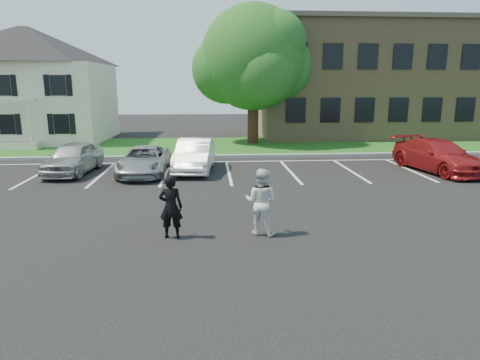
% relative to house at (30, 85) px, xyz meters
% --- Properties ---
extents(ground_plane, '(90.00, 90.00, 0.00)m').
position_rel_house_xyz_m(ground_plane, '(13.00, -19.97, -3.83)').
color(ground_plane, black).
rests_on(ground_plane, ground).
extents(curb, '(40.00, 0.30, 0.15)m').
position_rel_house_xyz_m(curb, '(13.00, -7.97, -3.75)').
color(curb, gray).
rests_on(curb, ground).
extents(grass_strip, '(44.00, 8.00, 0.08)m').
position_rel_house_xyz_m(grass_strip, '(13.00, -3.97, -3.79)').
color(grass_strip, '#194E1A').
rests_on(grass_strip, ground).
extents(stall_lines, '(34.00, 5.36, 0.01)m').
position_rel_house_xyz_m(stall_lines, '(14.40, -11.02, -3.82)').
color(stall_lines, silver).
rests_on(stall_lines, ground).
extents(house, '(10.30, 9.22, 7.60)m').
position_rel_house_xyz_m(house, '(0.00, 0.00, 0.00)').
color(house, '#BFB59C').
rests_on(house, ground).
extents(office_building, '(22.40, 10.40, 8.30)m').
position_rel_house_xyz_m(office_building, '(27.00, 2.02, 0.33)').
color(office_building, '#8F7751').
rests_on(office_building, ground).
extents(tree, '(7.80, 7.20, 8.80)m').
position_rel_house_xyz_m(tree, '(15.10, -2.83, 1.52)').
color(tree, black).
rests_on(tree, ground).
extents(man_black_suit, '(0.64, 0.45, 1.66)m').
position_rel_house_xyz_m(man_black_suit, '(11.13, -20.13, -3.00)').
color(man_black_suit, black).
rests_on(man_black_suit, ground).
extents(man_white_shirt, '(1.06, 0.97, 1.78)m').
position_rel_house_xyz_m(man_white_shirt, '(13.48, -20.02, -2.94)').
color(man_white_shirt, silver).
rests_on(man_white_shirt, ground).
extents(car_silver_west, '(2.05, 4.24, 1.39)m').
position_rel_house_xyz_m(car_silver_west, '(6.11, -11.60, -3.13)').
color(car_silver_west, '#B4B4B9').
rests_on(car_silver_west, ground).
extents(car_silver_minivan, '(2.07, 4.38, 1.21)m').
position_rel_house_xyz_m(car_silver_minivan, '(9.27, -12.01, -3.22)').
color(car_silver_minivan, '#9EA0A5').
rests_on(car_silver_minivan, ground).
extents(car_white_sedan, '(1.90, 4.50, 1.44)m').
position_rel_house_xyz_m(car_white_sedan, '(11.47, -11.42, -3.11)').
color(car_white_sedan, white).
rests_on(car_white_sedan, ground).
extents(car_red_compact, '(2.93, 5.23, 1.43)m').
position_rel_house_xyz_m(car_red_compact, '(22.51, -12.34, -3.11)').
color(car_red_compact, maroon).
rests_on(car_red_compact, ground).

